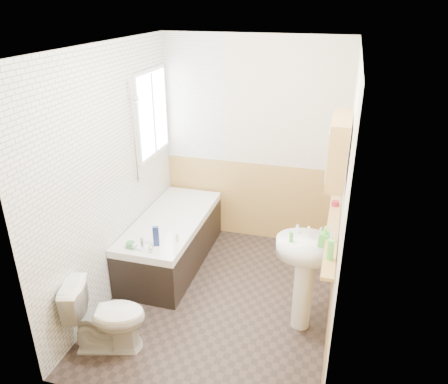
% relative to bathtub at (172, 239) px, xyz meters
% --- Properties ---
extents(floor, '(2.80, 2.80, 0.00)m').
position_rel_bathtub_xyz_m(floor, '(0.73, -0.52, -0.30)').
color(floor, '#2C221F').
rests_on(floor, ground).
extents(ceiling, '(2.80, 2.80, 0.00)m').
position_rel_bathtub_xyz_m(ceiling, '(0.73, -0.52, 2.20)').
color(ceiling, white).
rests_on(ceiling, ground).
extents(wall_back, '(2.20, 0.02, 2.50)m').
position_rel_bathtub_xyz_m(wall_back, '(0.73, 0.89, 0.95)').
color(wall_back, beige).
rests_on(wall_back, ground).
extents(wall_front, '(2.20, 0.02, 2.50)m').
position_rel_bathtub_xyz_m(wall_front, '(0.73, -1.93, 0.95)').
color(wall_front, beige).
rests_on(wall_front, ground).
extents(wall_left, '(0.02, 2.80, 2.50)m').
position_rel_bathtub_xyz_m(wall_left, '(-0.38, -0.52, 0.95)').
color(wall_left, beige).
rests_on(wall_left, ground).
extents(wall_right, '(0.02, 2.80, 2.50)m').
position_rel_bathtub_xyz_m(wall_right, '(1.84, -0.52, 0.95)').
color(wall_right, beige).
rests_on(wall_right, ground).
extents(wainscot_right, '(0.01, 2.80, 1.00)m').
position_rel_bathtub_xyz_m(wainscot_right, '(1.82, -0.52, 0.20)').
color(wainscot_right, tan).
rests_on(wainscot_right, wall_right).
extents(wainscot_front, '(2.20, 0.01, 1.00)m').
position_rel_bathtub_xyz_m(wainscot_front, '(0.73, -1.91, 0.20)').
color(wainscot_front, tan).
rests_on(wainscot_front, wall_front).
extents(wainscot_back, '(2.20, 0.01, 1.00)m').
position_rel_bathtub_xyz_m(wainscot_back, '(0.73, 0.86, 0.20)').
color(wainscot_back, tan).
rests_on(wainscot_back, wall_back).
extents(tile_cladding_left, '(0.01, 2.80, 2.50)m').
position_rel_bathtub_xyz_m(tile_cladding_left, '(-0.36, -0.52, 0.95)').
color(tile_cladding_left, white).
rests_on(tile_cladding_left, wall_left).
extents(tile_return_back, '(0.75, 0.01, 1.50)m').
position_rel_bathtub_xyz_m(tile_return_back, '(0.01, 0.86, 1.45)').
color(tile_return_back, white).
rests_on(tile_return_back, wall_back).
extents(window, '(0.03, 0.79, 0.99)m').
position_rel_bathtub_xyz_m(window, '(-0.33, 0.43, 1.35)').
color(window, white).
rests_on(window, wall_left).
extents(bathtub, '(0.70, 1.64, 0.72)m').
position_rel_bathtub_xyz_m(bathtub, '(0.00, 0.00, 0.00)').
color(bathtub, black).
rests_on(bathtub, floor).
extents(shower_riser, '(0.10, 0.07, 1.09)m').
position_rel_bathtub_xyz_m(shower_riser, '(-0.31, -0.09, 1.37)').
color(shower_riser, silver).
rests_on(shower_riser, wall_left).
extents(toilet, '(0.76, 0.55, 0.67)m').
position_rel_bathtub_xyz_m(toilet, '(-0.03, -1.42, 0.03)').
color(toilet, white).
rests_on(toilet, floor).
extents(sink, '(0.54, 0.44, 1.04)m').
position_rel_bathtub_xyz_m(sink, '(1.57, -0.68, 0.36)').
color(sink, white).
rests_on(sink, floor).
extents(pine_shelf, '(0.10, 1.46, 0.03)m').
position_rel_bathtub_xyz_m(pine_shelf, '(1.77, -0.61, 0.71)').
color(pine_shelf, tan).
rests_on(pine_shelf, wall_right).
extents(medicine_cabinet, '(0.15, 0.58, 0.52)m').
position_rel_bathtub_xyz_m(medicine_cabinet, '(1.74, -0.69, 1.47)').
color(medicine_cabinet, tan).
rests_on(medicine_cabinet, wall_right).
extents(foam_can, '(0.06, 0.06, 0.17)m').
position_rel_bathtub_xyz_m(foam_can, '(1.77, -1.09, 0.80)').
color(foam_can, '#59C647').
rests_on(foam_can, pine_shelf).
extents(green_bottle, '(0.04, 0.04, 0.19)m').
position_rel_bathtub_xyz_m(green_bottle, '(1.77, -0.80, 0.82)').
color(green_bottle, silver).
rests_on(green_bottle, pine_shelf).
extents(black_jar, '(0.08, 0.08, 0.05)m').
position_rel_bathtub_xyz_m(black_jar, '(1.77, -0.12, 0.74)').
color(black_jar, maroon).
rests_on(black_jar, pine_shelf).
extents(soap_bottle, '(0.12, 0.20, 0.09)m').
position_rel_bathtub_xyz_m(soap_bottle, '(1.71, -0.75, 0.67)').
color(soap_bottle, '#59C647').
rests_on(soap_bottle, sink).
extents(clear_bottle, '(0.04, 0.04, 0.10)m').
position_rel_bathtub_xyz_m(clear_bottle, '(1.43, -0.75, 0.68)').
color(clear_bottle, '#59C647').
rests_on(clear_bottle, sink).
extents(blue_gel, '(0.07, 0.05, 0.21)m').
position_rel_bathtub_xyz_m(blue_gel, '(0.09, -0.59, 0.38)').
color(blue_gel, navy).
rests_on(blue_gel, bathtub).
extents(cream_jar, '(0.10, 0.10, 0.06)m').
position_rel_bathtub_xyz_m(cream_jar, '(-0.15, -0.69, 0.30)').
color(cream_jar, '#388447').
rests_on(cream_jar, bathtub).
extents(orange_bottle, '(0.04, 0.04, 0.09)m').
position_rel_bathtub_xyz_m(orange_bottle, '(0.26, -0.46, 0.32)').
color(orange_bottle, silver).
rests_on(orange_bottle, bathtub).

